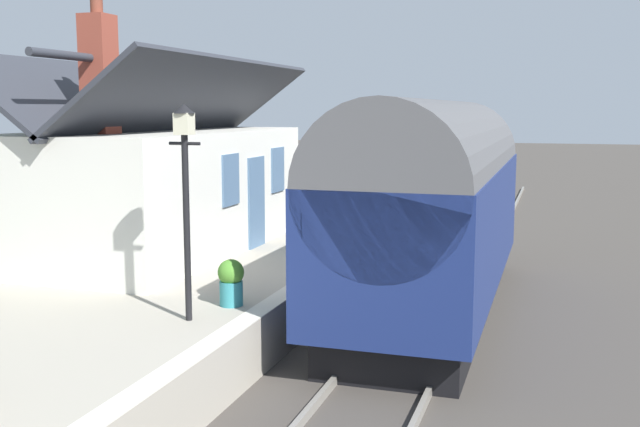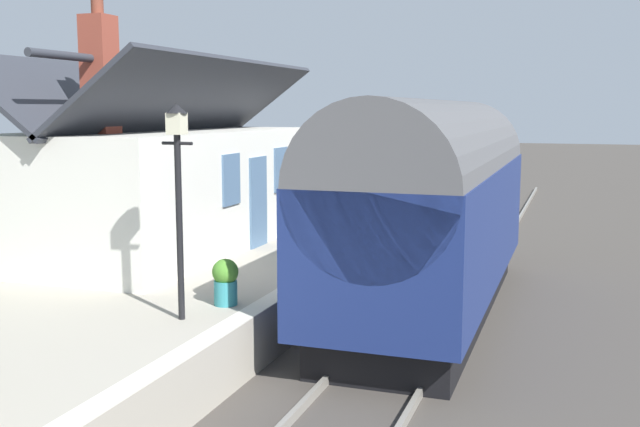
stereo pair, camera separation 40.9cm
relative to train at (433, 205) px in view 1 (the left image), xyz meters
The scene contains 12 objects.
ground_plane 2.63m from the train, 140.48° to the left, with size 160.00×160.00×0.00m, color #423D38.
platform 5.58m from the train, 101.85° to the left, with size 32.00×6.58×0.94m, color #A39B8C.
platform_edge_coping 2.67m from the train, 117.65° to the left, with size 32.00×0.36×0.02m, color beige.
rail_near 2.51m from the train, 146.45° to the right, with size 52.00×0.08×0.14m, color gray.
rail_far 2.51m from the train, 146.59° to the left, with size 52.00×0.08×0.14m, color gray.
train is the anchor object (origin of this frame).
station_building 6.28m from the train, 88.92° to the left, with size 8.36×4.22×5.38m.
bench_mid_platform 10.52m from the train, 22.12° to the left, with size 1.42×0.50×0.88m.
bench_by_lamp 8.14m from the train, 29.87° to the left, with size 1.41×0.48×0.88m.
planter_under_sign 12.10m from the train, 31.71° to the left, with size 0.94×0.32×0.62m.
planter_bench_left 4.81m from the train, 145.96° to the left, with size 0.43×0.43×0.79m.
lamp_post_platform 5.79m from the train, 149.29° to the left, with size 0.32×0.50×3.27m.
Camera 1 is at (-13.69, -3.26, 4.14)m, focal length 41.72 mm.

